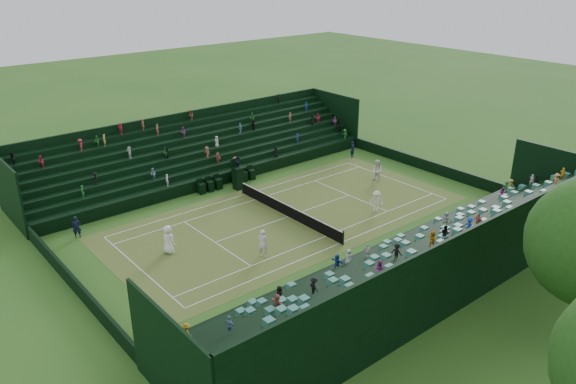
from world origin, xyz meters
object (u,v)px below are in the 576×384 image
tennis_net (288,210)px  player_far_east (376,201)px  player_far_west (377,171)px  player_near_west (168,239)px  player_near_east (263,243)px  umpire_chair (238,175)px

tennis_net → player_far_east: 6.74m
tennis_net → player_far_west: size_ratio=6.10×
player_near_west → player_far_west: (0.01, 19.93, -0.02)m
player_far_west → player_far_east: bearing=-55.1°
player_near_east → player_far_east: bearing=-128.5°
umpire_chair → player_near_east: umpire_chair is taller
umpire_chair → player_near_west: 11.55m
tennis_net → player_far_east: bearing=59.1°
tennis_net → player_near_east: size_ratio=6.07×
player_far_west → player_far_east: size_ratio=1.16×
player_near_west → player_far_west: 19.93m
player_near_east → player_far_west: player_near_east is taller
tennis_net → player_far_east: size_ratio=7.06×
player_near_east → player_far_east: 10.84m
player_near_west → player_far_west: player_near_west is taller
player_near_west → player_near_east: player_near_west is taller
player_far_west → player_far_east: player_far_west is taller
player_near_east → player_near_west: bearing=6.7°
umpire_chair → player_near_west: (6.15, -9.77, -0.25)m
umpire_chair → player_far_west: 11.89m
player_near_east → player_far_east: size_ratio=1.16×
umpire_chair → player_far_west: (6.17, 10.16, -0.27)m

